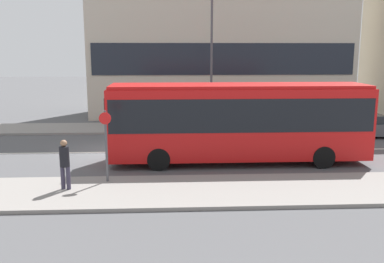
% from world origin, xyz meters
% --- Properties ---
extents(ground_plane, '(120.00, 120.00, 0.00)m').
position_xyz_m(ground_plane, '(0.00, 0.00, 0.00)').
color(ground_plane, '#4F4F51').
extents(sidewalk_near, '(44.00, 3.50, 0.13)m').
position_xyz_m(sidewalk_near, '(0.00, -6.25, 0.07)').
color(sidewalk_near, gray).
rests_on(sidewalk_near, ground_plane).
extents(sidewalk_far, '(44.00, 3.50, 0.13)m').
position_xyz_m(sidewalk_far, '(0.00, 6.25, 0.07)').
color(sidewalk_far, gray).
rests_on(sidewalk_far, ground_plane).
extents(lane_centerline, '(41.80, 0.16, 0.01)m').
position_xyz_m(lane_centerline, '(0.00, 0.00, 0.00)').
color(lane_centerline, silver).
rests_on(lane_centerline, ground_plane).
extents(apartment_block_left_tower, '(19.22, 5.94, 15.69)m').
position_xyz_m(apartment_block_left_tower, '(6.71, 12.43, 7.84)').
color(apartment_block_left_tower, beige).
rests_on(apartment_block_left_tower, ground_plane).
extents(city_bus, '(11.32, 2.52, 3.50)m').
position_xyz_m(city_bus, '(5.87, -2.21, 2.01)').
color(city_bus, red).
rests_on(city_bus, ground_plane).
extents(parked_car_0, '(4.36, 1.88, 1.30)m').
position_xyz_m(parked_car_0, '(13.98, 3.23, 0.62)').
color(parked_car_0, '#4C5156').
rests_on(parked_car_0, ground_plane).
extents(pedestrian_near_stop, '(0.35, 0.34, 1.78)m').
position_xyz_m(pedestrian_near_stop, '(-0.82, -6.00, 1.14)').
color(pedestrian_near_stop, '#383347').
rests_on(pedestrian_near_stop, sidewalk_near).
extents(bus_stop_sign, '(0.44, 0.12, 2.66)m').
position_xyz_m(bus_stop_sign, '(0.51, -5.15, 1.69)').
color(bus_stop_sign, '#4C4C51').
rests_on(bus_stop_sign, sidewalk_near).
extents(street_lamp, '(0.36, 0.36, 8.09)m').
position_xyz_m(street_lamp, '(5.37, 5.00, 4.97)').
color(street_lamp, '#4C4C51').
rests_on(street_lamp, sidewalk_far).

